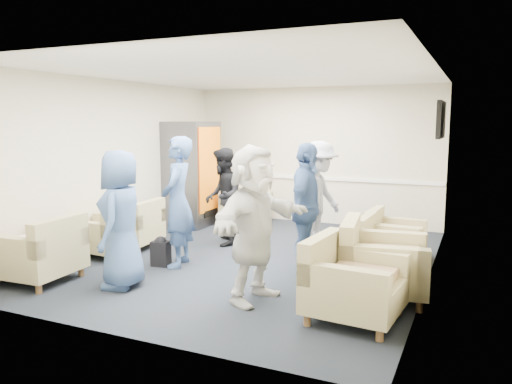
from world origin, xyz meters
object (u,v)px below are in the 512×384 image
at_px(armchair_left_mid, 111,235).
at_px(armchair_corner, 245,208).
at_px(person_mid_left, 178,202).
at_px(armchair_right_near, 349,285).
at_px(person_back_left, 223,197).
at_px(armchair_left_near, 41,254).
at_px(person_front_left, 121,219).
at_px(person_front_right, 254,224).
at_px(armchair_right_midfar, 385,248).
at_px(person_mid_right, 306,208).
at_px(person_back_right, 318,197).
at_px(vending_machine, 192,174).
at_px(armchair_left_far, 134,227).
at_px(armchair_right_far, 392,239).
at_px(armchair_right_midnear, 378,265).

relative_size(armchair_left_mid, armchair_corner, 0.96).
bearing_deg(person_mid_left, armchair_corner, 170.38).
relative_size(armchair_right_near, person_back_left, 0.61).
xyz_separation_m(armchair_left_near, person_front_left, (1.06, 0.28, 0.49)).
relative_size(person_back_left, person_front_right, 0.90).
bearing_deg(person_front_left, armchair_corner, 165.80).
relative_size(armchair_right_midfar, person_mid_right, 0.46).
xyz_separation_m(person_back_left, person_front_right, (1.54, -2.18, 0.09)).
relative_size(person_back_right, person_front_right, 0.97).
bearing_deg(person_back_right, vending_machine, 84.43).
bearing_deg(armchair_corner, person_back_left, 99.97).
relative_size(armchair_left_near, armchair_left_far, 1.05).
bearing_deg(armchair_right_far, person_mid_left, 123.28).
height_order(armchair_right_far, armchair_corner, armchair_corner).
xyz_separation_m(armchair_left_near, armchair_corner, (0.81, 4.31, -0.02)).
relative_size(armchair_right_near, armchair_right_midfar, 1.22).
bearing_deg(armchair_left_far, armchair_right_far, 99.18).
bearing_deg(person_back_left, person_mid_right, 36.83).
relative_size(armchair_right_midnear, armchair_corner, 1.21).
bearing_deg(armchair_right_far, armchair_corner, 68.25).
height_order(vending_machine, person_front_right, vending_machine).
distance_m(person_back_left, person_mid_right, 1.95).
bearing_deg(armchair_right_midfar, armchair_corner, 58.73).
height_order(armchair_left_mid, person_mid_right, person_mid_right).
bearing_deg(person_front_left, vending_machine, -179.44).
height_order(armchair_left_far, person_front_right, person_front_right).
height_order(armchair_right_midfar, person_back_left, person_back_left).
distance_m(armchair_right_midnear, armchair_right_midfar, 1.12).
height_order(armchair_left_near, person_front_left, person_front_left).
bearing_deg(armchair_corner, armchair_right_midfar, 143.87).
bearing_deg(armchair_left_far, armchair_corner, 155.30).
distance_m(armchair_left_near, armchair_right_midnear, 4.17).
xyz_separation_m(armchair_right_midnear, person_front_left, (-2.94, -0.93, 0.46)).
bearing_deg(person_front_right, armchair_corner, 38.03).
bearing_deg(armchair_left_far, armchair_left_near, -4.10).
bearing_deg(armchair_right_far, person_back_right, 94.81).
xyz_separation_m(vending_machine, person_back_left, (1.31, -1.17, -0.21)).
xyz_separation_m(armchair_left_far, armchair_right_near, (3.89, -1.50, 0.03)).
relative_size(armchair_left_far, armchair_right_midfar, 1.13).
relative_size(armchair_left_far, armchair_right_far, 1.11).
height_order(armchair_corner, person_back_right, person_back_right).
relative_size(armchair_left_far, person_back_left, 0.56).
bearing_deg(armchair_left_mid, vending_machine, -172.68).
distance_m(armchair_right_midnear, person_front_right, 1.53).
relative_size(armchair_left_far, armchair_right_near, 0.92).
xyz_separation_m(armchair_right_midnear, person_mid_left, (-2.80, 0.12, 0.53)).
relative_size(armchair_right_far, person_mid_right, 0.46).
height_order(armchair_left_far, armchair_corner, armchair_corner).
bearing_deg(armchair_left_far, armchair_right_near, 63.60).
xyz_separation_m(armchair_right_midnear, person_mid_right, (-1.08, 0.57, 0.50)).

